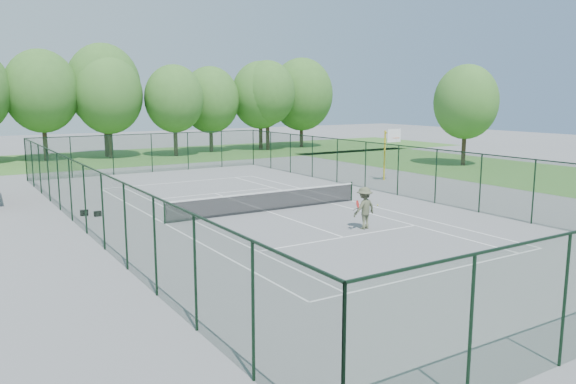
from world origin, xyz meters
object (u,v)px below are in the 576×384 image
Objects in this scene: basketball_goal at (390,144)px; tennis_player at (364,208)px; sports_bag_a at (84,213)px; tennis_net at (267,200)px.

basketball_goal is 1.79× the size of tennis_player.
tennis_player is at bearing -20.59° from sports_bag_a.
tennis_player is at bearing -136.36° from basketball_goal.
basketball_goal is 10.03× the size of sports_bag_a.
tennis_player is (1.74, -5.63, 0.37)m from tennis_net.
tennis_player reaches higher than sports_bag_a.
basketball_goal is at bearing 20.43° from tennis_net.
sports_bag_a is 13.84m from tennis_player.
tennis_net is at bearing -2.28° from sports_bag_a.
sports_bag_a is 0.18× the size of tennis_player.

